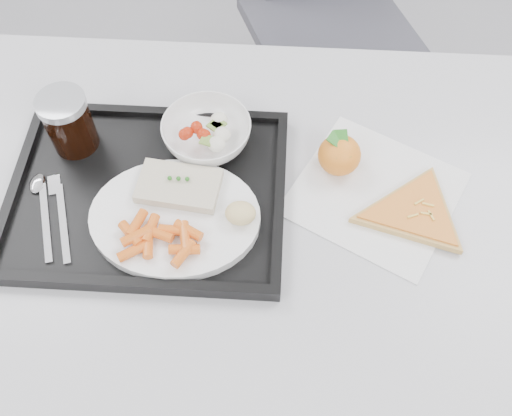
# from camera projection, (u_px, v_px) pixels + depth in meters

# --- Properties ---
(room) EXTENTS (6.04, 7.04, 2.84)m
(room) POSITION_uv_depth(u_px,v_px,m) (123.00, 0.00, 0.22)
(room) COLOR gray
(room) RESTS_ON ground
(table) EXTENTS (1.20, 0.80, 0.75)m
(table) POSITION_uv_depth(u_px,v_px,m) (237.00, 235.00, 0.99)
(table) COLOR #B0B0B2
(table) RESTS_ON ground
(tray) EXTENTS (0.45, 0.35, 0.03)m
(tray) POSITION_uv_depth(u_px,v_px,m) (148.00, 194.00, 0.94)
(tray) COLOR black
(tray) RESTS_ON table
(dinner_plate) EXTENTS (0.27, 0.27, 0.02)m
(dinner_plate) POSITION_uv_depth(u_px,v_px,m) (175.00, 218.00, 0.90)
(dinner_plate) COLOR white
(dinner_plate) RESTS_ON tray
(fish_fillet) EXTENTS (0.14, 0.09, 0.03)m
(fish_fillet) POSITION_uv_depth(u_px,v_px,m) (179.00, 186.00, 0.91)
(fish_fillet) COLOR beige
(fish_fillet) RESTS_ON dinner_plate
(bread_roll) EXTENTS (0.05, 0.04, 0.03)m
(bread_roll) POSITION_uv_depth(u_px,v_px,m) (241.00, 213.00, 0.87)
(bread_roll) COLOR #D2AD82
(bread_roll) RESTS_ON dinner_plate
(salad_bowl) EXTENTS (0.15, 0.15, 0.05)m
(salad_bowl) POSITION_uv_depth(u_px,v_px,m) (207.00, 133.00, 0.97)
(salad_bowl) COLOR white
(salad_bowl) RESTS_ON tray
(cola_glass) EXTENTS (0.08, 0.08, 0.11)m
(cola_glass) POSITION_uv_depth(u_px,v_px,m) (68.00, 122.00, 0.94)
(cola_glass) COLOR black
(cola_glass) RESTS_ON tray
(cutlery) EXTENTS (0.11, 0.17, 0.01)m
(cutlery) POSITION_uv_depth(u_px,v_px,m) (49.00, 206.00, 0.92)
(cutlery) COLOR silver
(cutlery) RESTS_ON tray
(napkin) EXTENTS (0.33, 0.33, 0.00)m
(napkin) POSITION_uv_depth(u_px,v_px,m) (375.00, 193.00, 0.95)
(napkin) COLOR silver
(napkin) RESTS_ON table
(tangerine) EXTENTS (0.09, 0.09, 0.07)m
(tangerine) POSITION_uv_depth(u_px,v_px,m) (339.00, 155.00, 0.95)
(tangerine) COLOR #E7530E
(tangerine) RESTS_ON napkin
(pizza_slice) EXTENTS (0.25, 0.25, 0.02)m
(pizza_slice) POSITION_uv_depth(u_px,v_px,m) (414.00, 212.00, 0.92)
(pizza_slice) COLOR tan
(pizza_slice) RESTS_ON napkin
(carrot_pile) EXTENTS (0.13, 0.09, 0.02)m
(carrot_pile) POSITION_uv_depth(u_px,v_px,m) (159.00, 237.00, 0.86)
(carrot_pile) COLOR orange
(carrot_pile) RESTS_ON dinner_plate
(salad_contents) EXTENTS (0.09, 0.08, 0.02)m
(salad_contents) POSITION_uv_depth(u_px,v_px,m) (209.00, 132.00, 0.96)
(salad_contents) COLOR #AB220B
(salad_contents) RESTS_ON salad_bowl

